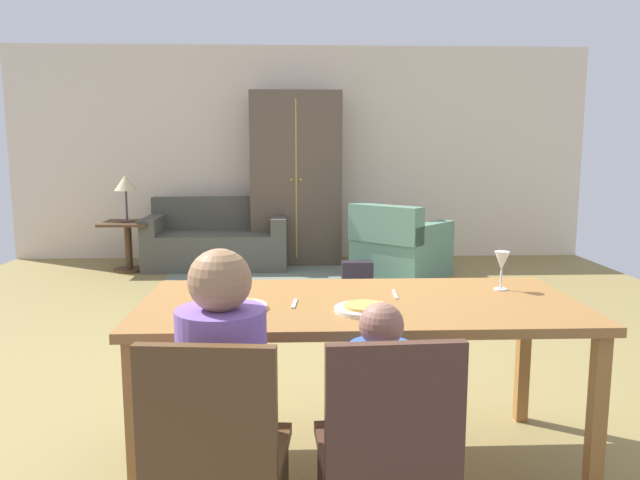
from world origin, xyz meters
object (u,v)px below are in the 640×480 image
at_px(plate_near_child, 364,309).
at_px(handbag, 357,274).
at_px(wine_glass, 502,262).
at_px(dining_chair_child, 387,446).
at_px(dining_chair_man, 216,450).
at_px(armchair, 399,248).
at_px(side_table, 128,239).
at_px(table_lamp, 126,185).
at_px(person_child, 378,438).
at_px(armoire, 296,178).
at_px(person_man, 226,419).
at_px(couch, 218,241).
at_px(dining_table, 360,316).
at_px(plate_near_man, 237,307).

height_order(plate_near_child, handbag, plate_near_child).
relative_size(wine_glass, dining_chair_child, 0.21).
xyz_separation_m(plate_near_child, wine_glass, (0.69, 0.36, 0.12)).
xyz_separation_m(dining_chair_man, dining_chair_child, (0.54, -0.00, 0.00)).
relative_size(armchair, side_table, 2.08).
distance_m(table_lamp, handbag, 2.87).
height_order(person_child, armoire, armoire).
bearing_deg(person_child, side_table, 113.54).
bearing_deg(wine_glass, armoire, 101.39).
xyz_separation_m(wine_glass, dining_chair_man, (-1.23, -0.99, -0.40)).
height_order(person_man, person_child, person_man).
bearing_deg(handbag, armoire, 114.25).
bearing_deg(side_table, dining_chair_man, -72.26).
distance_m(couch, armchair, 2.20).
distance_m(armoire, handbag, 1.78).
bearing_deg(dining_chair_child, dining_table, 90.29).
height_order(armchair, armoire, armoire).
bearing_deg(couch, wine_glass, -67.17).
bearing_deg(dining_table, armoire, 93.10).
bearing_deg(handbag, dining_chair_child, -94.63).
bearing_deg(wine_glass, dining_table, -165.46).
distance_m(dining_chair_man, armchair, 5.04).
bearing_deg(armoire, side_table, -165.93).
bearing_deg(dining_chair_man, dining_table, 56.44).
distance_m(couch, armoire, 1.23).
bearing_deg(handbag, side_table, 160.80).
relative_size(couch, armchair, 1.38).
xyz_separation_m(dining_chair_child, side_table, (-2.23, 5.28, -0.11)).
bearing_deg(dining_table, dining_chair_man, -123.56).
relative_size(dining_table, dining_chair_child, 2.22).
xyz_separation_m(plate_near_man, armoire, (0.26, 5.07, 0.28)).
height_order(dining_table, person_child, person_child).
xyz_separation_m(armoire, handbag, (0.63, -1.39, -0.92)).
distance_m(plate_near_man, armoire, 5.09).
distance_m(dining_chair_man, person_child, 0.57).
relative_size(armchair, handbag, 3.78).
relative_size(person_man, couch, 0.67).
xyz_separation_m(plate_near_child, couch, (-1.22, 4.90, -0.47)).
relative_size(plate_near_man, wine_glass, 1.34).
bearing_deg(person_man, plate_near_man, 90.39).
height_order(dining_table, wine_glass, wine_glass).
xyz_separation_m(side_table, handbag, (2.58, -0.90, -0.25)).
bearing_deg(wine_glass, plate_near_man, -166.23).
height_order(dining_chair_child, armoire, armoire).
relative_size(couch, armoire, 0.79).
xyz_separation_m(plate_near_man, armchair, (1.40, 4.14, -0.45)).
bearing_deg(dining_table, plate_near_man, -167.25).
relative_size(plate_near_child, handbag, 0.78).
height_order(dining_table, side_table, dining_table).
xyz_separation_m(armchair, armoire, (-1.14, 0.93, 0.73)).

